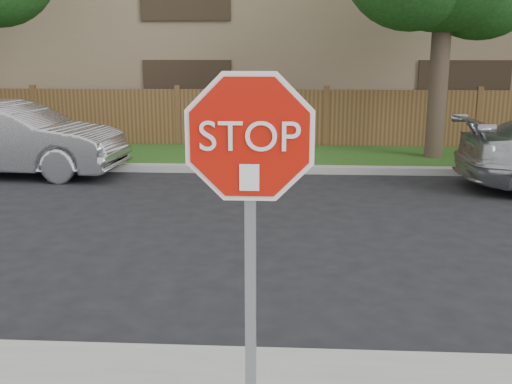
{
  "coord_description": "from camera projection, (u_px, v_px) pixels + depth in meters",
  "views": [
    {
      "loc": [
        -0.92,
        -4.75,
        2.61
      ],
      "look_at": [
        -1.15,
        -0.9,
        1.7
      ],
      "focal_mm": 42.0,
      "sensor_mm": 36.0,
      "label": 1
    }
  ],
  "objects": [
    {
      "name": "far_curb",
      "position": [
        333.0,
        170.0,
        13.06
      ],
      "size": [
        70.0,
        0.3,
        0.15
      ],
      "primitive_type": "cube",
      "color": "gray",
      "rests_on": "ground"
    },
    {
      "name": "apartment_building",
      "position": [
        319.0,
        24.0,
        20.86
      ],
      "size": [
        35.2,
        9.2,
        7.2
      ],
      "color": "#897555",
      "rests_on": "ground"
    },
    {
      "name": "stop_sign",
      "position": [
        250.0,
        193.0,
        3.37
      ],
      "size": [
        1.01,
        0.13,
        2.55
      ],
      "color": "gray",
      "rests_on": "sidewalk_near"
    },
    {
      "name": "fence",
      "position": [
        326.0,
        120.0,
        16.05
      ],
      "size": [
        70.0,
        0.12,
        1.6
      ],
      "primitive_type": "cube",
      "color": "#4F321C",
      "rests_on": "ground"
    },
    {
      "name": "grass_strip",
      "position": [
        329.0,
        157.0,
        14.67
      ],
      "size": [
        70.0,
        3.0,
        0.12
      ],
      "primitive_type": "cube",
      "color": "#1E4714",
      "rests_on": "ground"
    },
    {
      "name": "ground",
      "position": [
        395.0,
        361.0,
        5.16
      ],
      "size": [
        90.0,
        90.0,
        0.0
      ],
      "primitive_type": "plane",
      "color": "black",
      "rests_on": "ground"
    },
    {
      "name": "sedan_left",
      "position": [
        11.0,
        139.0,
        12.74
      ],
      "size": [
        4.83,
        1.94,
        1.56
      ],
      "primitive_type": "imported",
      "rotation": [
        0.0,
        0.0,
        1.51
      ],
      "color": "#A0A0A5",
      "rests_on": "ground"
    }
  ]
}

